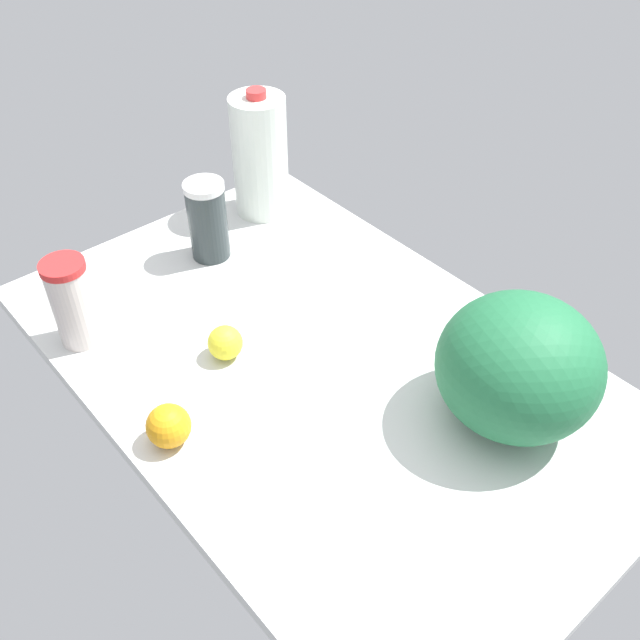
# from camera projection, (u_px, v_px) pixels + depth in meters

# --- Properties ---
(countertop) EXTENTS (1.20, 0.76, 0.03)m
(countertop) POSITION_uv_depth(u_px,v_px,m) (320.00, 366.00, 1.33)
(countertop) COLOR silver
(countertop) RESTS_ON ground
(tumbler_cup) EXTENTS (0.08, 0.08, 0.18)m
(tumbler_cup) POSITION_uv_depth(u_px,v_px,m) (73.00, 302.00, 1.30)
(tumbler_cup) COLOR beige
(tumbler_cup) RESTS_ON countertop
(milk_jug) EXTENTS (0.13, 0.13, 0.30)m
(milk_jug) POSITION_uv_depth(u_px,v_px,m) (260.00, 156.00, 1.61)
(milk_jug) COLOR white
(milk_jug) RESTS_ON countertop
(watermelon) EXTENTS (0.27, 0.27, 0.23)m
(watermelon) POSITION_uv_depth(u_px,v_px,m) (519.00, 366.00, 1.14)
(watermelon) COLOR #21693F
(watermelon) RESTS_ON countertop
(shaker_bottle) EXTENTS (0.09, 0.09, 0.18)m
(shaker_bottle) POSITION_uv_depth(u_px,v_px,m) (208.00, 220.00, 1.50)
(shaker_bottle) COLOR #2B3436
(shaker_bottle) RESTS_ON countertop
(orange_by_jug) EXTENTS (0.07, 0.07, 0.07)m
(orange_by_jug) POSITION_uv_depth(u_px,v_px,m) (169.00, 426.00, 1.15)
(orange_by_jug) COLOR orange
(orange_by_jug) RESTS_ON countertop
(lemon_beside_bowl) EXTENTS (0.07, 0.07, 0.07)m
(lemon_beside_bowl) POSITION_uv_depth(u_px,v_px,m) (225.00, 343.00, 1.31)
(lemon_beside_bowl) COLOR yellow
(lemon_beside_bowl) RESTS_ON countertop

